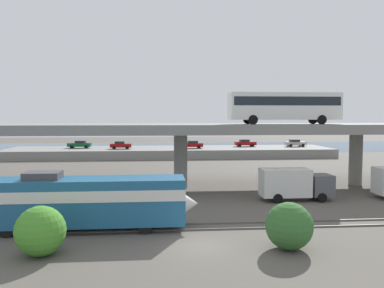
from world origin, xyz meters
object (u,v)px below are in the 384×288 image
at_px(transit_bus_on_overpass, 284,105).
at_px(parked_car_4, 295,143).
at_px(train_locomotive, 91,199).
at_px(parked_car_1, 80,144).
at_px(parked_car_3, 245,143).
at_px(parked_car_2, 121,145).
at_px(parked_car_0, 192,144).
at_px(service_truck_west, 294,183).

distance_m(transit_bus_on_overpass, parked_car_4, 41.15).
xyz_separation_m(train_locomotive, parked_car_1, (-10.79, 51.95, 0.27)).
bearing_deg(parked_car_3, parked_car_2, -171.44).
bearing_deg(train_locomotive, parked_car_3, 66.69).
xyz_separation_m(parked_car_0, parked_car_4, (21.81, 2.26, -0.00)).
xyz_separation_m(parked_car_2, parked_car_4, (35.67, 2.56, 0.00)).
bearing_deg(parked_car_4, parked_car_3, 173.05).
height_order(transit_bus_on_overpass, parked_car_4, transit_bus_on_overpass).
height_order(train_locomotive, parked_car_3, train_locomotive).
distance_m(parked_car_1, parked_car_3, 33.68).
relative_size(parked_car_0, parked_car_1, 1.00).
bearing_deg(parked_car_2, service_truck_west, -63.82).
bearing_deg(transit_bus_on_overpass, service_truck_west, -97.97).
relative_size(transit_bus_on_overpass, parked_car_3, 2.76).
height_order(transit_bus_on_overpass, parked_car_1, transit_bus_on_overpass).
bearing_deg(train_locomotive, parked_car_0, 77.09).
height_order(train_locomotive, transit_bus_on_overpass, transit_bus_on_overpass).
bearing_deg(service_truck_west, parked_car_4, 70.30).
xyz_separation_m(transit_bus_on_overpass, parked_car_0, (-7.04, 35.55, -6.75)).
xyz_separation_m(service_truck_west, parked_car_0, (-6.25, 41.20, 0.82)).
height_order(parked_car_2, parked_car_3, same).
bearing_deg(parked_car_1, transit_bus_on_overpass, 127.59).
relative_size(service_truck_west, parked_car_1, 1.52).
bearing_deg(service_truck_west, parked_car_1, 123.10).
bearing_deg(train_locomotive, parked_car_2, 92.89).
relative_size(service_truck_west, parked_car_2, 1.69).
distance_m(transit_bus_on_overpass, service_truck_west, 9.48).
bearing_deg(train_locomotive, parked_car_4, 57.38).
xyz_separation_m(train_locomotive, parked_car_3, (22.88, 53.10, 0.27)).
xyz_separation_m(transit_bus_on_overpass, service_truck_west, (-0.79, -5.65, -7.57)).
relative_size(transit_bus_on_overpass, parked_car_0, 2.68).
xyz_separation_m(train_locomotive, parked_car_2, (-2.49, 49.28, 0.27)).
xyz_separation_m(parked_car_0, parked_car_2, (-13.86, -0.30, -0.00)).
distance_m(parked_car_0, parked_car_2, 13.86).
bearing_deg(parked_car_4, service_truck_west, -109.70).
bearing_deg(transit_bus_on_overpass, parked_car_4, 68.66).
relative_size(parked_car_0, parked_car_4, 1.09).
relative_size(train_locomotive, parked_car_0, 3.48).
distance_m(transit_bus_on_overpass, parked_car_0, 36.86).
height_order(parked_car_2, parked_car_4, same).
bearing_deg(service_truck_west, parked_car_2, 116.18).
distance_m(train_locomotive, transit_bus_on_overpass, 24.19).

